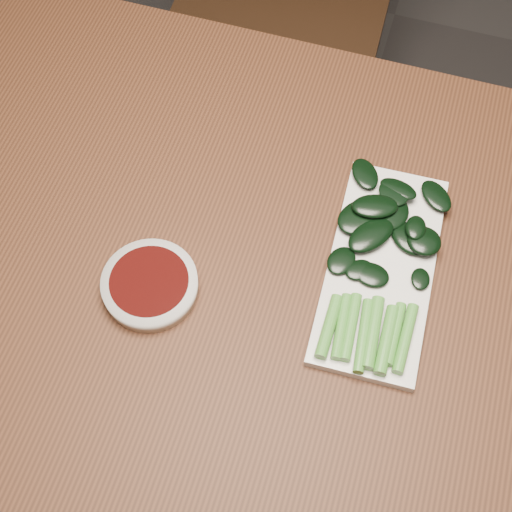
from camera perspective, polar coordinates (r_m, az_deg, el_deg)
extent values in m
plane|color=#2D2A2A|center=(1.65, 1.31, -12.94)|extent=(6.00, 6.00, 0.00)
cube|color=#452413|center=(0.97, 2.18, -1.38)|extent=(1.40, 0.80, 0.04)
cylinder|color=#452413|center=(1.63, -17.10, 8.88)|extent=(0.05, 0.05, 0.71)
cube|color=black|center=(1.64, 1.05, 16.65)|extent=(0.49, 0.49, 0.04)
cylinder|color=black|center=(1.73, -7.44, 7.82)|extent=(0.04, 0.04, 0.41)
cylinder|color=black|center=(1.67, 6.01, 4.91)|extent=(0.04, 0.04, 0.41)
cylinder|color=black|center=(1.98, -3.53, 17.16)|extent=(0.04, 0.04, 0.41)
cylinder|color=black|center=(1.92, 8.65, 14.80)|extent=(0.04, 0.04, 0.41)
cylinder|color=silver|center=(0.93, -8.46, -2.32)|extent=(0.12, 0.12, 0.03)
cylinder|color=#390805|center=(0.92, -8.56, -2.01)|extent=(0.10, 0.10, 0.00)
cube|color=silver|center=(0.95, 9.93, -0.98)|extent=(0.15, 0.31, 0.01)
cylinder|color=#4D9934|center=(0.89, 5.86, -5.63)|extent=(0.02, 0.08, 0.02)
cylinder|color=#4D9934|center=(0.90, 6.85, -5.61)|extent=(0.02, 0.09, 0.01)
cylinder|color=#4D9934|center=(0.90, 7.58, -5.65)|extent=(0.02, 0.09, 0.01)
cylinder|color=#4D9934|center=(0.89, 8.59, -6.32)|extent=(0.02, 0.10, 0.01)
cylinder|color=#4D9934|center=(0.90, 9.34, -6.06)|extent=(0.02, 0.10, 0.02)
cylinder|color=#4D9934|center=(0.89, 10.41, -6.62)|extent=(0.02, 0.09, 0.02)
cylinder|color=#4D9934|center=(0.90, 11.03, -6.13)|extent=(0.01, 0.08, 0.01)
cylinder|color=#4D9934|center=(0.90, 11.87, -6.47)|extent=(0.02, 0.09, 0.01)
ellipsoid|color=black|center=(1.01, 8.72, 6.52)|extent=(0.06, 0.06, 0.01)
ellipsoid|color=black|center=(0.95, 9.19, 1.70)|extent=(0.08, 0.08, 0.01)
ellipsoid|color=black|center=(0.96, 12.66, 2.23)|extent=(0.03, 0.04, 0.01)
ellipsoid|color=black|center=(0.97, 12.72, 1.36)|extent=(0.07, 0.05, 0.01)
ellipsoid|color=black|center=(1.01, 14.23, 4.68)|extent=(0.06, 0.06, 0.01)
ellipsoid|color=black|center=(0.99, 11.31, 5.29)|extent=(0.06, 0.04, 0.01)
ellipsoid|color=black|center=(0.96, 13.31, 1.18)|extent=(0.06, 0.06, 0.01)
ellipsoid|color=black|center=(0.99, 10.96, 5.02)|extent=(0.06, 0.06, 0.01)
ellipsoid|color=black|center=(0.97, 12.30, 1.36)|extent=(0.07, 0.07, 0.01)
ellipsoid|color=black|center=(0.97, 8.71, 3.19)|extent=(0.10, 0.10, 0.01)
ellipsoid|color=black|center=(0.97, 9.49, 3.95)|extent=(0.07, 0.06, 0.01)
ellipsoid|color=black|center=(0.98, 10.50, 3.51)|extent=(0.07, 0.08, 0.01)
ellipsoid|color=black|center=(0.93, 8.27, -1.10)|extent=(0.05, 0.05, 0.01)
ellipsoid|color=black|center=(0.94, 13.02, -1.79)|extent=(0.03, 0.04, 0.01)
ellipsoid|color=black|center=(0.93, 9.27, -1.49)|extent=(0.05, 0.04, 0.01)
ellipsoid|color=black|center=(0.94, 6.84, -0.37)|extent=(0.05, 0.05, 0.01)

